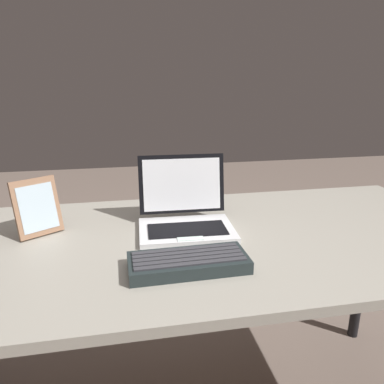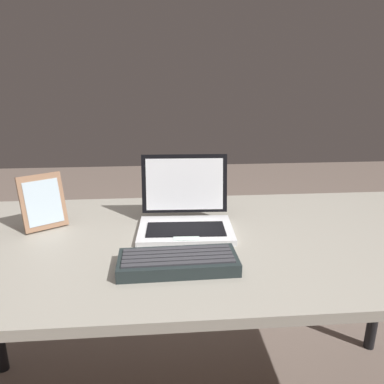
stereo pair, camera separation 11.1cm
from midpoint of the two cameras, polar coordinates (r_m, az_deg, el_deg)
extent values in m
cube|color=#9B9589|center=(1.10, -0.85, -7.64)|extent=(1.72, 0.77, 0.03)
cylinder|color=black|center=(1.84, 23.37, -11.01)|extent=(0.05, 0.05, 0.71)
cube|color=silver|center=(1.12, -3.69, -6.02)|extent=(0.29, 0.21, 0.02)
cube|color=black|center=(1.10, -3.64, -5.85)|extent=(0.24, 0.12, 0.00)
cube|color=silver|center=(1.05, -3.34, -7.22)|extent=(0.08, 0.03, 0.00)
cube|color=black|center=(1.19, -4.27, 1.24)|extent=(0.28, 0.05, 0.19)
cube|color=white|center=(1.18, -4.25, 1.12)|extent=(0.25, 0.04, 0.16)
cube|color=#59CCF2|center=(1.19, -4.23, 0.48)|extent=(0.23, 0.01, 0.01)
cube|color=#212A2B|center=(0.92, -4.07, -10.98)|extent=(0.30, 0.13, 0.03)
cube|color=#38383D|center=(0.88, -3.73, -11.14)|extent=(0.27, 0.02, 0.00)
cube|color=#38383D|center=(0.90, -3.92, -10.55)|extent=(0.27, 0.02, 0.00)
cube|color=#38383D|center=(0.91, -4.10, -9.98)|extent=(0.27, 0.02, 0.00)
cube|color=#38383D|center=(0.93, -4.27, -9.43)|extent=(0.27, 0.02, 0.00)
cube|color=#38383D|center=(0.95, -4.43, -8.91)|extent=(0.27, 0.02, 0.00)
cube|color=#91684C|center=(1.20, -25.40, -2.18)|extent=(0.14, 0.11, 0.17)
cube|color=silver|center=(1.19, -25.29, -2.27)|extent=(0.11, 0.08, 0.13)
cube|color=#91684C|center=(1.25, -25.39, -4.95)|extent=(0.02, 0.02, 0.03)
camera|label=1|loc=(0.06, -92.86, -0.91)|focal=34.38mm
camera|label=2|loc=(0.06, 87.14, 0.91)|focal=34.38mm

